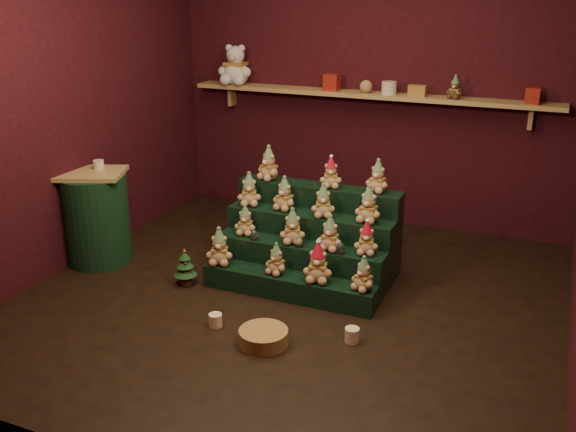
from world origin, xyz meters
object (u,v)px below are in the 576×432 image
at_px(snow_globe_a, 254,235).
at_px(snow_globe_b, 299,242).
at_px(riser_tier_front, 288,286).
at_px(side_table, 96,217).
at_px(mug_left, 215,320).
at_px(mug_right, 352,335).
at_px(snow_globe_c, 340,248).
at_px(wicker_basket, 264,337).
at_px(white_bear, 236,60).
at_px(mini_christmas_tree, 185,267).
at_px(brown_bear, 455,87).

bearing_deg(snow_globe_a, snow_globe_b, 0.00).
height_order(riser_tier_front, side_table, side_table).
xyz_separation_m(mug_left, mug_right, (0.96, 0.18, 0.00)).
distance_m(snow_globe_c, wicker_basket, 0.97).
relative_size(snow_globe_c, white_bear, 0.18).
bearing_deg(white_bear, snow_globe_a, -62.32).
xyz_separation_m(snow_globe_c, mug_left, (-0.66, -0.79, -0.36)).
bearing_deg(mug_left, side_table, 157.51).
xyz_separation_m(snow_globe_c, mug_right, (0.30, -0.61, -0.36)).
distance_m(snow_globe_c, side_table, 2.18).
xyz_separation_m(riser_tier_front, snow_globe_a, (-0.37, 0.16, 0.31)).
relative_size(snow_globe_c, mini_christmas_tree, 0.29).
bearing_deg(side_table, mug_left, -44.72).
distance_m(mug_right, wicker_basket, 0.60).
distance_m(snow_globe_c, mug_left, 1.09).
bearing_deg(wicker_basket, mini_christmas_tree, 148.98).
bearing_deg(snow_globe_c, white_bear, 136.28).
relative_size(snow_globe_a, brown_bear, 0.38).
bearing_deg(white_bear, mug_right, -51.53).
bearing_deg(wicker_basket, riser_tier_front, 99.72).
bearing_deg(snow_globe_a, mini_christmas_tree, -149.28).
xyz_separation_m(snow_globe_a, mug_left, (0.07, -0.79, -0.35)).
relative_size(mug_left, wicker_basket, 0.28).
height_order(snow_globe_a, mini_christmas_tree, snow_globe_a).
bearing_deg(mug_left, brown_bear, 64.69).
distance_m(snow_globe_c, mug_right, 0.77).
height_order(riser_tier_front, brown_bear, brown_bear).
bearing_deg(mini_christmas_tree, snow_globe_c, 13.34).
xyz_separation_m(snow_globe_b, wicker_basket, (0.10, -0.87, -0.35)).
height_order(snow_globe_c, wicker_basket, snow_globe_c).
relative_size(side_table, white_bear, 1.61).
height_order(snow_globe_a, wicker_basket, snow_globe_a).
bearing_deg(mug_right, side_table, 169.86).
bearing_deg(side_table, mug_right, -32.37).
bearing_deg(mini_christmas_tree, wicker_basket, -31.02).
bearing_deg(mini_christmas_tree, snow_globe_b, 18.24).
bearing_deg(riser_tier_front, mini_christmas_tree, -171.44).
xyz_separation_m(mini_christmas_tree, brown_bear, (1.71, 1.94, 1.27)).
xyz_separation_m(snow_globe_b, white_bear, (-1.39, 1.65, 1.17)).
xyz_separation_m(riser_tier_front, brown_bear, (0.86, 1.81, 1.33)).
height_order(riser_tier_front, snow_globe_b, snow_globe_b).
bearing_deg(white_bear, mug_left, -69.81).
distance_m(snow_globe_a, snow_globe_b, 0.39).
relative_size(riser_tier_front, wicker_basket, 4.16).
xyz_separation_m(side_table, mini_christmas_tree, (0.96, -0.12, -0.25)).
bearing_deg(white_bear, brown_bear, -3.43).
relative_size(mug_left, mug_right, 0.95).
height_order(side_table, brown_bear, brown_bear).
xyz_separation_m(snow_globe_a, side_table, (-1.44, -0.17, 0.00)).
bearing_deg(side_table, brown_bear, 12.03).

